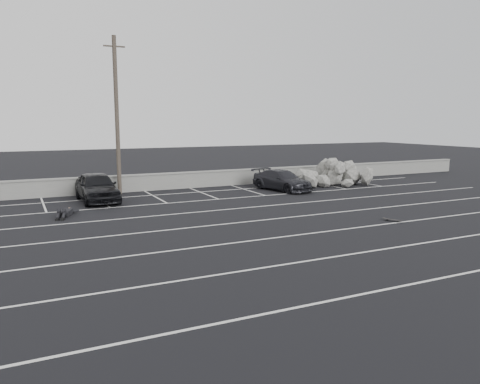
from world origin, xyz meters
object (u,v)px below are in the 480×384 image
car_right (282,180)px  trash_bin (272,177)px  utility_pole (117,116)px  riprap_pile (331,178)px  skateboard (392,220)px  car_left (97,187)px  person (66,210)px

car_right → trash_bin: size_ratio=5.45×
utility_pole → trash_bin: (10.71, 0.40, -4.25)m
riprap_pile → skateboard: riprap_pile is taller
car_left → person: size_ratio=1.74×
utility_pole → skateboard: bearing=-54.5°
riprap_pile → trash_bin: bearing=142.9°
skateboard → person: bearing=125.7°
skateboard → car_right: bearing=64.3°
car_right → riprap_pile: bearing=-3.2°
car_left → utility_pole: size_ratio=0.51×
trash_bin → riprap_pile: 4.07m
utility_pole → skateboard: (9.21, -12.91, -4.59)m
person → skateboard: 14.90m
utility_pole → person: bearing=-124.2°
car_left → trash_bin: size_ratio=5.80×
trash_bin → skateboard: size_ratio=1.09×
utility_pole → person: size_ratio=3.40×
car_left → person: bearing=-121.8°
utility_pole → riprap_pile: bearing=-8.4°
utility_pole → riprap_pile: utility_pole is taller
car_left → riprap_pile: bearing=-2.0°
car_right → skateboard: 10.19m
trash_bin → riprap_pile: size_ratio=0.15×
car_right → utility_pole: 10.81m
car_left → riprap_pile: car_left is taller
utility_pole → car_right: bearing=-15.9°
car_right → person: car_right is taller
car_left → skateboard: (10.82, -11.00, -0.73)m
riprap_pile → person: riprap_pile is taller
utility_pole → trash_bin: size_ratio=11.36×
trash_bin → person: bearing=-158.5°
trash_bin → person: size_ratio=0.30×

